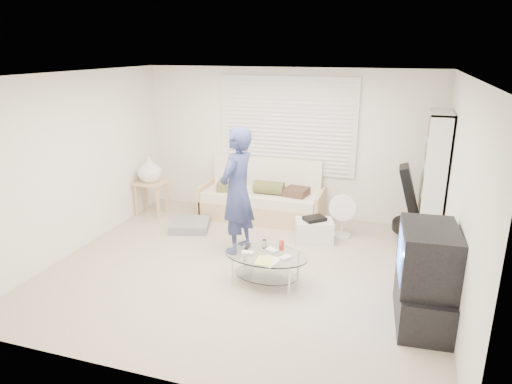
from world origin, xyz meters
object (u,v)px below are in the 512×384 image
(futon_sofa, at_px, (262,199))
(bookshelf, at_px, (433,180))
(tv_unit, at_px, (425,277))
(coffee_table, at_px, (266,260))

(futon_sofa, distance_m, bookshelf, 2.74)
(futon_sofa, bearing_deg, bookshelf, -6.02)
(bookshelf, distance_m, tv_unit, 2.25)
(futon_sofa, distance_m, coffee_table, 2.29)
(futon_sofa, relative_size, bookshelf, 1.05)
(tv_unit, height_order, coffee_table, tv_unit)
(futon_sofa, xyz_separation_m, coffee_table, (0.71, -2.18, -0.02))
(bookshelf, bearing_deg, futon_sofa, 173.98)
(futon_sofa, bearing_deg, coffee_table, -71.92)
(futon_sofa, xyz_separation_m, bookshelf, (2.65, -0.28, 0.65))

